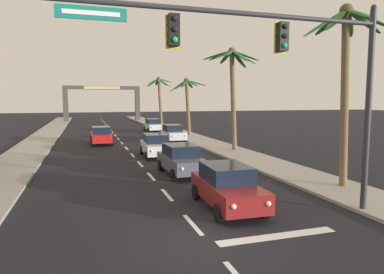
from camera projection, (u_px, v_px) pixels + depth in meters
The scene contains 16 objects.
ground_plane at pixel (204, 237), 10.56m from camera, with size 220.00×220.00×0.00m, color black.
sidewalk_right at pixel (212, 145), 31.84m from camera, with size 3.20×110.00×0.14m, color #9E998E.
sidewalk_left at pixel (27, 152), 27.22m from camera, with size 3.20×110.00×0.14m, color #9E998E.
lane_markings at pixel (133, 150), 29.04m from camera, with size 4.28×86.22×0.01m.
traffic_signal_mast at pixel (288, 62), 11.35m from camera, with size 11.07×0.41×7.55m.
sedan_lead_at_stop_bar at pixel (227, 186), 13.38m from camera, with size 2.07×4.50×1.68m.
sedan_third_in_queue at pixel (181, 159), 19.42m from camera, with size 2.05×4.49×1.68m.
sedan_fifth_in_queue at pixel (156, 145), 25.43m from camera, with size 2.09×4.50×1.68m.
sedan_oncoming_far at pixel (101, 135), 32.50m from camera, with size 1.96×4.46×1.68m.
sedan_parked_nearest_kerb at pixel (153, 125), 45.53m from camera, with size 1.98×4.46×1.68m.
sedan_parked_mid_kerb at pixel (173, 133), 34.79m from camera, with size 1.99×4.47×1.68m.
palm_right_nearest at pixel (346, 60), 15.67m from camera, with size 4.03×4.27×8.48m.
palm_right_second at pixel (232, 77), 27.40m from camera, with size 4.44×4.51×8.32m.
palm_right_third at pixel (187, 96), 39.30m from camera, with size 4.46×4.49×6.68m.
palm_right_farthest at pixel (159, 92), 50.88m from camera, with size 4.15×4.29×7.54m.
town_gateway_arch at pixel (102, 99), 66.48m from camera, with size 14.40×0.90×6.84m.
Camera 1 is at (-3.38, -9.59, 4.21)m, focal length 32.21 mm.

